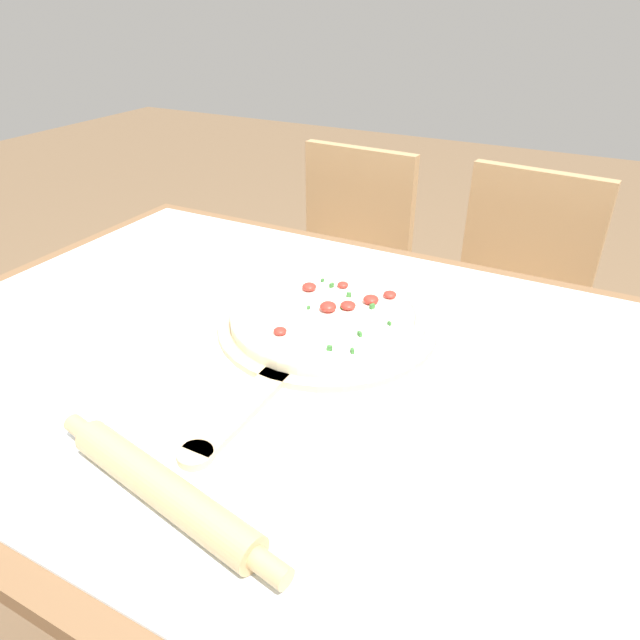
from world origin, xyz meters
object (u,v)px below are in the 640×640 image
(pizza, at_px, (328,315))
(chair_left, at_px, (344,268))
(chair_right, at_px, (510,305))
(pizza_peel, at_px, (322,329))
(rolling_pin, at_px, (163,489))

(pizza, distance_m, chair_left, 0.85)
(pizza, relative_size, chair_right, 0.40)
(pizza_peel, height_order, chair_left, chair_left)
(pizza_peel, height_order, rolling_pin, rolling_pin)
(pizza, bearing_deg, chair_left, 113.13)
(pizza, relative_size, rolling_pin, 0.91)
(rolling_pin, xyz_separation_m, chair_left, (-0.33, 1.20, -0.28))
(pizza_peel, bearing_deg, rolling_pin, -88.05)
(pizza_peel, distance_m, chair_left, 0.86)
(pizza_peel, bearing_deg, pizza, 89.67)
(chair_left, bearing_deg, pizza_peel, -64.04)
(pizza, relative_size, chair_left, 0.40)
(chair_right, bearing_deg, pizza_peel, -100.30)
(pizza_peel, height_order, chair_right, chair_right)
(pizza_peel, bearing_deg, chair_right, 73.58)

